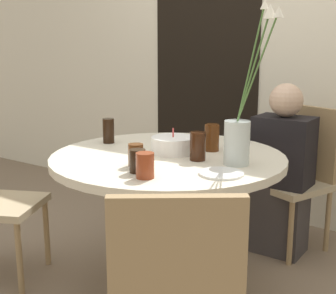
{
  "coord_description": "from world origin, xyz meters",
  "views": [
    {
      "loc": [
        1.3,
        -1.88,
        1.3
      ],
      "look_at": [
        0.0,
        0.0,
        0.78
      ],
      "focal_mm": 50.0,
      "sensor_mm": 36.0,
      "label": 1
    }
  ],
  "objects_px": {
    "flower_vase": "(240,129)",
    "birthday_cake": "(173,145)",
    "chair_right_flank": "(300,170)",
    "drink_glass_3": "(136,155)",
    "side_plate": "(221,173)",
    "drink_glass_0": "(198,146)",
    "drink_glass_4": "(145,165)",
    "drink_glass_5": "(138,161)",
    "drink_glass_1": "(212,138)",
    "drink_glass_2": "(108,131)",
    "person_boy": "(282,175)"
  },
  "relations": [
    {
      "from": "drink_glass_4",
      "to": "drink_glass_0",
      "type": "bearing_deg",
      "value": 86.32
    },
    {
      "from": "flower_vase",
      "to": "birthday_cake",
      "type": "bearing_deg",
      "value": 176.76
    },
    {
      "from": "person_boy",
      "to": "flower_vase",
      "type": "bearing_deg",
      "value": -84.27
    },
    {
      "from": "drink_glass_1",
      "to": "drink_glass_3",
      "type": "relative_size",
      "value": 1.36
    },
    {
      "from": "chair_right_flank",
      "to": "drink_glass_4",
      "type": "xyz_separation_m",
      "value": [
        -0.21,
        -1.33,
        0.29
      ]
    },
    {
      "from": "drink_glass_4",
      "to": "drink_glass_5",
      "type": "xyz_separation_m",
      "value": [
        -0.08,
        0.05,
        -0.0
      ]
    },
    {
      "from": "drink_glass_2",
      "to": "drink_glass_5",
      "type": "bearing_deg",
      "value": -36.97
    },
    {
      "from": "drink_glass_0",
      "to": "drink_glass_5",
      "type": "relative_size",
      "value": 1.34
    },
    {
      "from": "chair_right_flank",
      "to": "drink_glass_4",
      "type": "height_order",
      "value": "chair_right_flank"
    },
    {
      "from": "drink_glass_0",
      "to": "drink_glass_5",
      "type": "bearing_deg",
      "value": -107.38
    },
    {
      "from": "birthday_cake",
      "to": "side_plate",
      "type": "relative_size",
      "value": 1.15
    },
    {
      "from": "drink_glass_5",
      "to": "drink_glass_2",
      "type": "bearing_deg",
      "value": 143.03
    },
    {
      "from": "birthday_cake",
      "to": "person_boy",
      "type": "height_order",
      "value": "person_boy"
    },
    {
      "from": "drink_glass_1",
      "to": "drink_glass_2",
      "type": "relative_size",
      "value": 1.01
    },
    {
      "from": "drink_glass_4",
      "to": "chair_right_flank",
      "type": "bearing_deg",
      "value": 81.01
    },
    {
      "from": "drink_glass_1",
      "to": "chair_right_flank",
      "type": "bearing_deg",
      "value": 72.82
    },
    {
      "from": "flower_vase",
      "to": "chair_right_flank",
      "type": "bearing_deg",
      "value": 91.17
    },
    {
      "from": "drink_glass_1",
      "to": "drink_glass_5",
      "type": "relative_size",
      "value": 1.37
    },
    {
      "from": "drink_glass_4",
      "to": "drink_glass_5",
      "type": "height_order",
      "value": "drink_glass_4"
    },
    {
      "from": "chair_right_flank",
      "to": "drink_glass_2",
      "type": "xyz_separation_m",
      "value": [
        -0.8,
        -0.89,
        0.31
      ]
    },
    {
      "from": "chair_right_flank",
      "to": "birthday_cake",
      "type": "relative_size",
      "value": 4.04
    },
    {
      "from": "side_plate",
      "to": "drink_glass_3",
      "type": "xyz_separation_m",
      "value": [
        -0.39,
        -0.09,
        0.05
      ]
    },
    {
      "from": "side_plate",
      "to": "person_boy",
      "type": "relative_size",
      "value": 0.18
    },
    {
      "from": "drink_glass_3",
      "to": "drink_glass_5",
      "type": "xyz_separation_m",
      "value": [
        0.07,
        -0.08,
        -0.0
      ]
    },
    {
      "from": "birthday_cake",
      "to": "drink_glass_3",
      "type": "bearing_deg",
      "value": -89.71
    },
    {
      "from": "drink_glass_1",
      "to": "drink_glass_4",
      "type": "relative_size",
      "value": 1.3
    },
    {
      "from": "drink_glass_3",
      "to": "drink_glass_4",
      "type": "distance_m",
      "value": 0.2
    },
    {
      "from": "birthday_cake",
      "to": "drink_glass_1",
      "type": "height_order",
      "value": "drink_glass_1"
    },
    {
      "from": "side_plate",
      "to": "drink_glass_0",
      "type": "bearing_deg",
      "value": 143.76
    },
    {
      "from": "birthday_cake",
      "to": "drink_glass_4",
      "type": "xyz_separation_m",
      "value": [
        0.15,
        -0.44,
        0.01
      ]
    },
    {
      "from": "drink_glass_1",
      "to": "drink_glass_0",
      "type": "bearing_deg",
      "value": -78.75
    },
    {
      "from": "flower_vase",
      "to": "drink_glass_0",
      "type": "bearing_deg",
      "value": -170.85
    },
    {
      "from": "birthday_cake",
      "to": "drink_glass_5",
      "type": "relative_size",
      "value": 2.18
    },
    {
      "from": "chair_right_flank",
      "to": "side_plate",
      "type": "height_order",
      "value": "chair_right_flank"
    },
    {
      "from": "flower_vase",
      "to": "drink_glass_2",
      "type": "xyz_separation_m",
      "value": [
        -0.82,
        0.02,
        -0.1
      ]
    },
    {
      "from": "chair_right_flank",
      "to": "drink_glass_5",
      "type": "height_order",
      "value": "chair_right_flank"
    },
    {
      "from": "chair_right_flank",
      "to": "drink_glass_2",
      "type": "relative_size",
      "value": 6.53
    },
    {
      "from": "birthday_cake",
      "to": "drink_glass_3",
      "type": "height_order",
      "value": "birthday_cake"
    },
    {
      "from": "birthday_cake",
      "to": "flower_vase",
      "type": "distance_m",
      "value": 0.4
    },
    {
      "from": "drink_glass_0",
      "to": "drink_glass_2",
      "type": "distance_m",
      "value": 0.61
    },
    {
      "from": "drink_glass_1",
      "to": "drink_glass_3",
      "type": "bearing_deg",
      "value": -106.47
    },
    {
      "from": "drink_glass_2",
      "to": "drink_glass_3",
      "type": "bearing_deg",
      "value": -34.71
    },
    {
      "from": "side_plate",
      "to": "drink_glass_2",
      "type": "height_order",
      "value": "drink_glass_2"
    },
    {
      "from": "flower_vase",
      "to": "side_plate",
      "type": "height_order",
      "value": "flower_vase"
    },
    {
      "from": "side_plate",
      "to": "person_boy",
      "type": "xyz_separation_m",
      "value": [
        -0.09,
        0.95,
        -0.25
      ]
    },
    {
      "from": "drink_glass_0",
      "to": "drink_glass_2",
      "type": "bearing_deg",
      "value": 175.24
    },
    {
      "from": "drink_glass_1",
      "to": "person_boy",
      "type": "relative_size",
      "value": 0.13
    },
    {
      "from": "person_boy",
      "to": "drink_glass_5",
      "type": "bearing_deg",
      "value": -101.58
    },
    {
      "from": "drink_glass_2",
      "to": "person_boy",
      "type": "bearing_deg",
      "value": 45.23
    },
    {
      "from": "chair_right_flank",
      "to": "drink_glass_3",
      "type": "relative_size",
      "value": 8.81
    }
  ]
}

